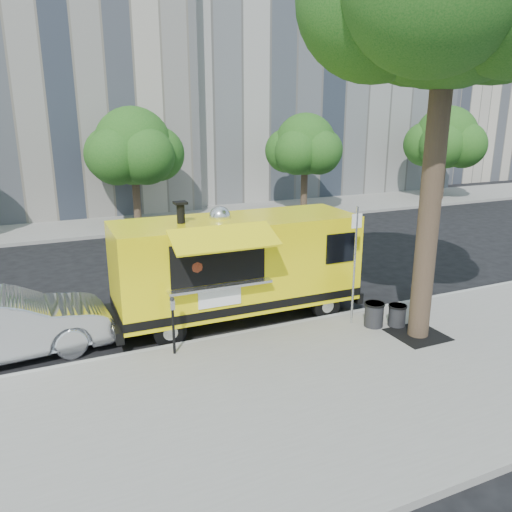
{
  "coord_description": "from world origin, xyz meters",
  "views": [
    {
      "loc": [
        -5.45,
        -11.28,
        5.26
      ],
      "look_at": [
        -0.41,
        0.0,
        1.75
      ],
      "focal_mm": 35.0,
      "sensor_mm": 36.0,
      "label": 1
    }
  ],
  "objects_px": {
    "food_truck": "(236,265)",
    "trash_bin_left": "(374,314)",
    "trash_bin_right": "(397,315)",
    "far_tree_d": "(446,138)",
    "far_tree_b": "(133,146)",
    "far_tree_c": "(305,145)",
    "sedan": "(0,326)",
    "sign_post": "(355,259)",
    "parking_meter": "(173,319)"
  },
  "relations": [
    {
      "from": "far_tree_c",
      "to": "parking_meter",
      "type": "bearing_deg",
      "value": -128.66
    },
    {
      "from": "parking_meter",
      "to": "food_truck",
      "type": "distance_m",
      "value": 2.66
    },
    {
      "from": "far_tree_c",
      "to": "far_tree_d",
      "type": "height_order",
      "value": "far_tree_d"
    },
    {
      "from": "sign_post",
      "to": "trash_bin_left",
      "type": "relative_size",
      "value": 4.91
    },
    {
      "from": "far_tree_c",
      "to": "parking_meter",
      "type": "distance_m",
      "value": 17.82
    },
    {
      "from": "parking_meter",
      "to": "sedan",
      "type": "bearing_deg",
      "value": 155.05
    },
    {
      "from": "far_tree_b",
      "to": "trash_bin_right",
      "type": "xyz_separation_m",
      "value": [
        3.49,
        -14.86,
        -3.39
      ]
    },
    {
      "from": "far_tree_d",
      "to": "trash_bin_right",
      "type": "xyz_separation_m",
      "value": [
        -15.51,
        -14.76,
        -3.45
      ]
    },
    {
      "from": "far_tree_d",
      "to": "food_truck",
      "type": "height_order",
      "value": "far_tree_d"
    },
    {
      "from": "far_tree_c",
      "to": "trash_bin_left",
      "type": "relative_size",
      "value": 8.54
    },
    {
      "from": "far_tree_d",
      "to": "trash_bin_left",
      "type": "height_order",
      "value": "far_tree_d"
    },
    {
      "from": "food_truck",
      "to": "trash_bin_right",
      "type": "height_order",
      "value": "food_truck"
    },
    {
      "from": "far_tree_d",
      "to": "food_truck",
      "type": "relative_size",
      "value": 0.86
    },
    {
      "from": "food_truck",
      "to": "trash_bin_left",
      "type": "relative_size",
      "value": 10.81
    },
    {
      "from": "far_tree_c",
      "to": "trash_bin_right",
      "type": "distance_m",
      "value": 15.9
    },
    {
      "from": "parking_meter",
      "to": "far_tree_b",
      "type": "bearing_deg",
      "value": 81.9
    },
    {
      "from": "sign_post",
      "to": "trash_bin_left",
      "type": "distance_m",
      "value": 1.48
    },
    {
      "from": "sedan",
      "to": "trash_bin_left",
      "type": "relative_size",
      "value": 7.76
    },
    {
      "from": "parking_meter",
      "to": "trash_bin_left",
      "type": "relative_size",
      "value": 2.19
    },
    {
      "from": "far_tree_d",
      "to": "sign_post",
      "type": "distance_m",
      "value": 21.79
    },
    {
      "from": "far_tree_b",
      "to": "parking_meter",
      "type": "relative_size",
      "value": 4.12
    },
    {
      "from": "parking_meter",
      "to": "trash_bin_right",
      "type": "distance_m",
      "value": 5.57
    },
    {
      "from": "food_truck",
      "to": "far_tree_c",
      "type": "bearing_deg",
      "value": 54.77
    },
    {
      "from": "sedan",
      "to": "far_tree_d",
      "type": "bearing_deg",
      "value": -67.33
    },
    {
      "from": "parking_meter",
      "to": "trash_bin_left",
      "type": "height_order",
      "value": "parking_meter"
    },
    {
      "from": "food_truck",
      "to": "trash_bin_right",
      "type": "xyz_separation_m",
      "value": [
        3.37,
        -2.33,
        -1.08
      ]
    },
    {
      "from": "far_tree_b",
      "to": "trash_bin_right",
      "type": "relative_size",
      "value": 10.02
    },
    {
      "from": "far_tree_d",
      "to": "sign_post",
      "type": "height_order",
      "value": "far_tree_d"
    },
    {
      "from": "far_tree_b",
      "to": "far_tree_c",
      "type": "xyz_separation_m",
      "value": [
        9.0,
        -0.3,
        -0.12
      ]
    },
    {
      "from": "trash_bin_left",
      "to": "far_tree_b",
      "type": "bearing_deg",
      "value": 101.4
    },
    {
      "from": "food_truck",
      "to": "trash_bin_left",
      "type": "distance_m",
      "value": 3.68
    },
    {
      "from": "trash_bin_left",
      "to": "far_tree_c",
      "type": "bearing_deg",
      "value": 67.11
    },
    {
      "from": "far_tree_d",
      "to": "far_tree_b",
      "type": "bearing_deg",
      "value": 179.7
    },
    {
      "from": "far_tree_c",
      "to": "trash_bin_right",
      "type": "xyz_separation_m",
      "value": [
        -5.51,
        -14.56,
        -3.27
      ]
    },
    {
      "from": "sedan",
      "to": "trash_bin_right",
      "type": "distance_m",
      "value": 9.29
    },
    {
      "from": "far_tree_d",
      "to": "sedan",
      "type": "distance_m",
      "value": 27.58
    },
    {
      "from": "far_tree_b",
      "to": "parking_meter",
      "type": "distance_m",
      "value": 14.48
    },
    {
      "from": "parking_meter",
      "to": "trash_bin_left",
      "type": "xyz_separation_m",
      "value": [
        4.95,
        -0.58,
        -0.51
      ]
    },
    {
      "from": "far_tree_d",
      "to": "food_truck",
      "type": "xyz_separation_m",
      "value": [
        -18.89,
        -12.43,
        -2.37
      ]
    },
    {
      "from": "far_tree_c",
      "to": "sedan",
      "type": "bearing_deg",
      "value": -140.02
    },
    {
      "from": "trash_bin_right",
      "to": "far_tree_d",
      "type": "bearing_deg",
      "value": 43.56
    },
    {
      "from": "far_tree_d",
      "to": "trash_bin_right",
      "type": "distance_m",
      "value": 21.69
    },
    {
      "from": "sedan",
      "to": "trash_bin_left",
      "type": "distance_m",
      "value": 8.71
    },
    {
      "from": "sign_post",
      "to": "parking_meter",
      "type": "relative_size",
      "value": 2.25
    },
    {
      "from": "far_tree_b",
      "to": "trash_bin_left",
      "type": "bearing_deg",
      "value": -78.6
    },
    {
      "from": "far_tree_d",
      "to": "sign_post",
      "type": "xyz_separation_m",
      "value": [
        -16.45,
        -14.15,
        -2.04
      ]
    },
    {
      "from": "sedan",
      "to": "trash_bin_right",
      "type": "height_order",
      "value": "sedan"
    },
    {
      "from": "parking_meter",
      "to": "food_truck",
      "type": "bearing_deg",
      "value": 35.77
    },
    {
      "from": "far_tree_d",
      "to": "far_tree_c",
      "type": "bearing_deg",
      "value": -178.85
    },
    {
      "from": "far_tree_b",
      "to": "far_tree_c",
      "type": "bearing_deg",
      "value": -1.91
    }
  ]
}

